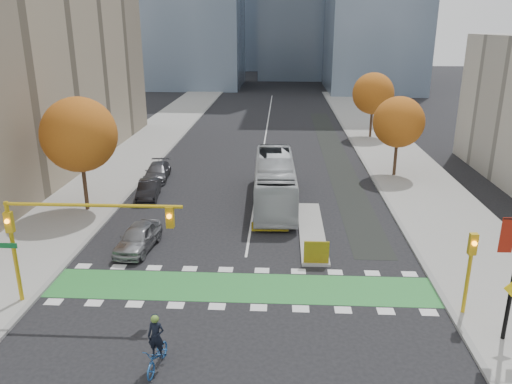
# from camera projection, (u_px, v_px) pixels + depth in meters

# --- Properties ---
(ground) EXTENTS (300.00, 300.00, 0.00)m
(ground) POSITION_uv_depth(u_px,v_px,m) (239.00, 303.00, 24.20)
(ground) COLOR black
(ground) RESTS_ON ground
(sidewalk_west) EXTENTS (7.00, 120.00, 0.15)m
(sidewalk_west) POSITION_uv_depth(u_px,v_px,m) (105.00, 178.00, 43.78)
(sidewalk_west) COLOR gray
(sidewalk_west) RESTS_ON ground
(sidewalk_east) EXTENTS (7.00, 120.00, 0.15)m
(sidewalk_east) POSITION_uv_depth(u_px,v_px,m) (416.00, 182.00, 42.44)
(sidewalk_east) COLOR gray
(sidewalk_east) RESTS_ON ground
(curb_west) EXTENTS (0.30, 120.00, 0.16)m
(curb_west) POSITION_uv_depth(u_px,v_px,m) (144.00, 178.00, 43.61)
(curb_west) COLOR gray
(curb_west) RESTS_ON ground
(curb_east) EXTENTS (0.30, 120.00, 0.16)m
(curb_east) POSITION_uv_depth(u_px,v_px,m) (375.00, 182.00, 42.61)
(curb_east) COLOR gray
(curb_east) RESTS_ON ground
(bike_crossing) EXTENTS (20.00, 3.00, 0.01)m
(bike_crossing) POSITION_uv_depth(u_px,v_px,m) (241.00, 287.00, 25.62)
(bike_crossing) COLOR #287C33
(bike_crossing) RESTS_ON ground
(centre_line) EXTENTS (0.15, 70.00, 0.01)m
(centre_line) POSITION_uv_depth(u_px,v_px,m) (266.00, 133.00, 62.07)
(centre_line) COLOR silver
(centre_line) RESTS_ON ground
(bike_lane_paint) EXTENTS (2.50, 50.00, 0.01)m
(bike_lane_paint) POSITION_uv_depth(u_px,v_px,m) (334.00, 154.00, 52.23)
(bike_lane_paint) COLOR black
(bike_lane_paint) RESTS_ON ground
(median_island) EXTENTS (1.60, 10.00, 0.16)m
(median_island) POSITION_uv_depth(u_px,v_px,m) (311.00, 231.00, 32.49)
(median_island) COLOR gray
(median_island) RESTS_ON ground
(hazard_board) EXTENTS (1.40, 0.12, 1.30)m
(hazard_board) POSITION_uv_depth(u_px,v_px,m) (316.00, 252.00, 27.72)
(hazard_board) COLOR yellow
(hazard_board) RESTS_ON median_island
(tree_west) EXTENTS (5.20, 5.20, 8.22)m
(tree_west) POSITION_uv_depth(u_px,v_px,m) (79.00, 135.00, 34.37)
(tree_west) COLOR #332114
(tree_west) RESTS_ON ground
(tree_east_near) EXTENTS (4.40, 4.40, 7.08)m
(tree_east_near) POSITION_uv_depth(u_px,v_px,m) (399.00, 122.00, 42.88)
(tree_east_near) COLOR #332114
(tree_east_near) RESTS_ON ground
(tree_east_far) EXTENTS (4.80, 4.80, 7.65)m
(tree_east_far) POSITION_uv_depth(u_px,v_px,m) (373.00, 94.00, 57.89)
(tree_east_far) COLOR #332114
(tree_east_far) RESTS_ON ground
(traffic_signal_west) EXTENTS (8.53, 0.56, 5.20)m
(traffic_signal_west) POSITION_uv_depth(u_px,v_px,m) (64.00, 227.00, 22.82)
(traffic_signal_west) COLOR #BF9914
(traffic_signal_west) RESTS_ON ground
(traffic_signal_east) EXTENTS (0.35, 0.43, 4.10)m
(traffic_signal_east) POSITION_uv_depth(u_px,v_px,m) (470.00, 262.00, 22.33)
(traffic_signal_east) COLOR #BF9914
(traffic_signal_east) RESTS_ON ground
(cyclist) EXTENTS (0.96, 2.12, 2.37)m
(cyclist) POSITION_uv_depth(u_px,v_px,m) (157.00, 351.00, 19.36)
(cyclist) COLOR #22569D
(cyclist) RESTS_ON ground
(bus) EXTENTS (3.26, 12.35, 3.42)m
(bus) POSITION_uv_depth(u_px,v_px,m) (275.00, 181.00, 37.31)
(bus) COLOR #B5B9BD
(bus) RESTS_ON ground
(parked_car_a) EXTENTS (2.26, 4.66, 1.53)m
(parked_car_a) POSITION_uv_depth(u_px,v_px,m) (138.00, 237.00, 29.73)
(parked_car_a) COLOR gray
(parked_car_a) RESTS_ON ground
(parked_car_b) EXTENTS (1.97, 4.37, 1.39)m
(parked_car_b) POSITION_uv_depth(u_px,v_px,m) (149.00, 190.00, 38.60)
(parked_car_b) COLOR black
(parked_car_b) RESTS_ON ground
(parked_car_c) EXTENTS (2.29, 4.86, 1.37)m
(parked_car_c) POSITION_uv_depth(u_px,v_px,m) (157.00, 172.00, 43.37)
(parked_car_c) COLOR #4C4B51
(parked_car_c) RESTS_ON ground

